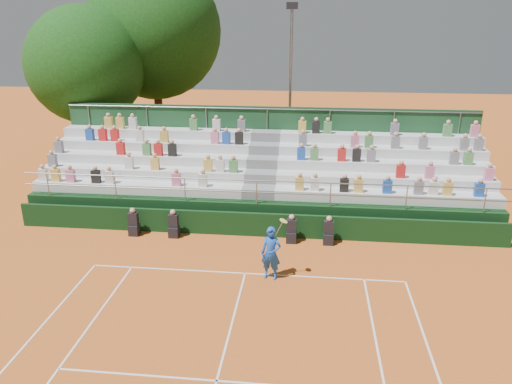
# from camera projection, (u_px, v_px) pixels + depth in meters

# --- Properties ---
(ground) EXTENTS (90.00, 90.00, 0.00)m
(ground) POSITION_uv_depth(u_px,v_px,m) (245.00, 273.00, 17.48)
(ground) COLOR #C55D20
(ground) RESTS_ON ground
(courtside_wall) EXTENTS (20.00, 0.15, 1.00)m
(courtside_wall) POSITION_uv_depth(u_px,v_px,m) (255.00, 224.00, 20.31)
(courtside_wall) COLOR black
(courtside_wall) RESTS_ON ground
(line_officials) EXTENTS (8.31, 0.40, 1.19)m
(line_officials) POSITION_uv_depth(u_px,v_px,m) (230.00, 228.00, 19.99)
(line_officials) COLOR black
(line_officials) RESTS_ON ground
(grandstand) EXTENTS (20.00, 5.20, 4.40)m
(grandstand) POSITION_uv_depth(u_px,v_px,m) (263.00, 186.00, 23.15)
(grandstand) COLOR black
(grandstand) RESTS_ON ground
(tennis_player) EXTENTS (0.91, 0.57, 2.22)m
(tennis_player) POSITION_uv_depth(u_px,v_px,m) (271.00, 253.00, 16.87)
(tennis_player) COLOR #174BB1
(tennis_player) RESTS_ON ground
(tree_west) EXTENTS (6.33, 6.33, 9.17)m
(tree_west) POSITION_uv_depth(u_px,v_px,m) (86.00, 65.00, 27.04)
(tree_west) COLOR #382014
(tree_west) RESTS_ON ground
(tree_east) EXTENTS (8.03, 8.03, 11.69)m
(tree_east) POSITION_uv_depth(u_px,v_px,m) (154.00, 31.00, 29.66)
(tree_east) COLOR #382014
(tree_east) RESTS_ON ground
(floodlight_mast) EXTENTS (0.60, 0.25, 9.19)m
(floodlight_mast) POSITION_uv_depth(u_px,v_px,m) (291.00, 79.00, 27.17)
(floodlight_mast) COLOR gray
(floodlight_mast) RESTS_ON ground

